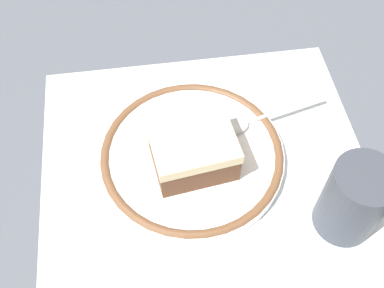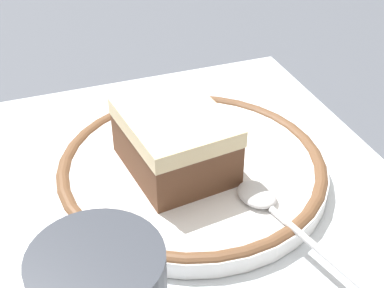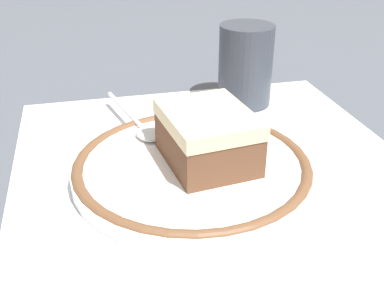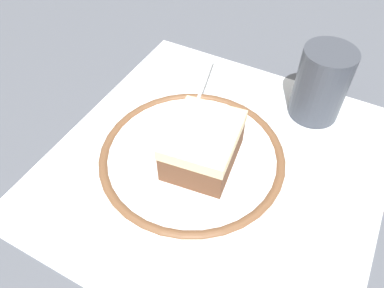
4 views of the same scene
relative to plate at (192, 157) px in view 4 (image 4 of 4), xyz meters
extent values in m
plane|color=#4C515B|center=(0.01, -0.03, -0.01)|extent=(2.40, 2.40, 0.00)
cube|color=silver|center=(0.01, -0.03, -0.01)|extent=(0.41, 0.40, 0.00)
cylinder|color=white|center=(0.00, 0.00, 0.00)|extent=(0.23, 0.23, 0.01)
torus|color=brown|center=(0.00, 0.00, 0.00)|extent=(0.23, 0.23, 0.01)
cube|color=brown|center=(0.00, -0.01, 0.02)|extent=(0.10, 0.09, 0.04)
cube|color=beige|center=(0.00, -0.01, 0.05)|extent=(0.11, 0.09, 0.01)
ellipsoid|color=silver|center=(0.06, 0.03, 0.01)|extent=(0.04, 0.03, 0.01)
cylinder|color=silver|center=(0.13, 0.05, 0.01)|extent=(0.11, 0.03, 0.01)
cylinder|color=#383D47|center=(0.16, -0.11, 0.04)|extent=(0.07, 0.07, 0.10)
cylinder|color=brown|center=(0.16, -0.11, 0.00)|extent=(0.06, 0.06, 0.03)
camera|label=1|loc=(-0.04, -0.31, 0.49)|focal=43.41mm
camera|label=2|loc=(0.34, -0.13, 0.28)|focal=50.72mm
camera|label=3|loc=(-0.38, 0.09, 0.23)|focal=44.12mm
camera|label=4|loc=(-0.26, -0.14, 0.36)|focal=34.73mm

